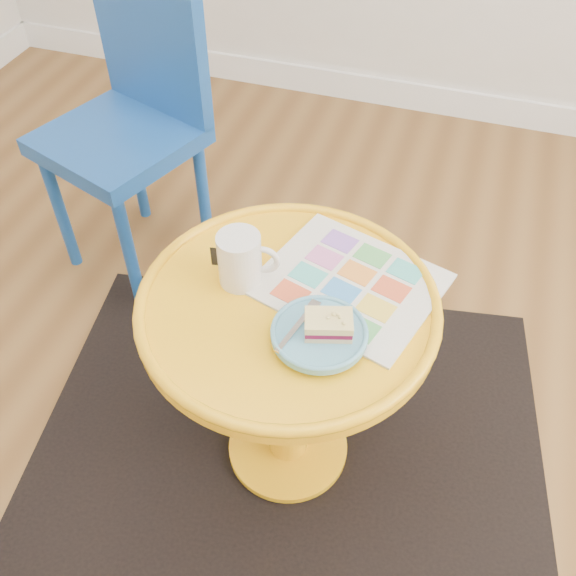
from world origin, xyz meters
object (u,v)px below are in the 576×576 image
(side_table, at_px, (288,352))
(newspaper, at_px, (349,283))
(mug, at_px, (241,258))
(chair, at_px, (133,113))
(plate, at_px, (319,334))

(side_table, bearing_deg, newspaper, 39.90)
(side_table, xyz_separation_m, mug, (-0.11, 0.03, 0.22))
(newspaper, height_order, mug, mug)
(chair, relative_size, plate, 5.00)
(chair, relative_size, mug, 7.18)
(newspaper, xyz_separation_m, plate, (-0.02, -0.16, 0.02))
(chair, height_order, mug, chair)
(newspaper, relative_size, mug, 2.73)
(mug, height_order, plate, mug)
(side_table, distance_m, mug, 0.25)
(newspaper, bearing_deg, plate, -79.33)
(side_table, bearing_deg, chair, 137.61)
(side_table, xyz_separation_m, plate, (0.08, -0.07, 0.18))
(side_table, xyz_separation_m, newspaper, (0.10, 0.09, 0.16))
(chair, xyz_separation_m, plate, (0.75, -0.69, 0.07))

